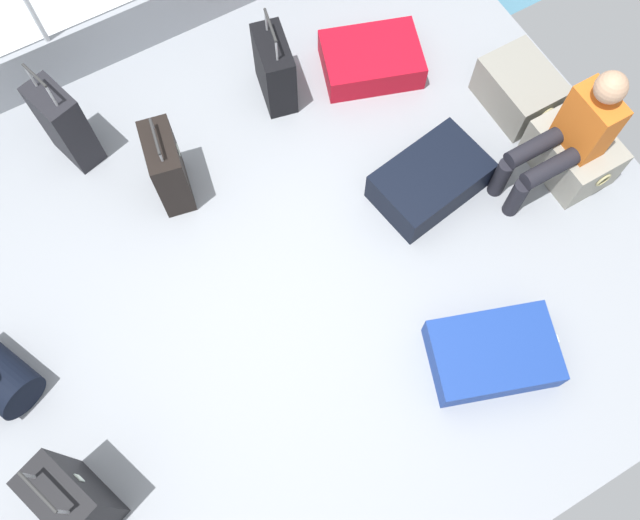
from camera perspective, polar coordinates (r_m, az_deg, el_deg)
name	(u,v)px	position (r m, az deg, el deg)	size (l,w,h in m)	color
ground_plane	(286,268)	(4.67, -2.82, -0.63)	(4.40, 5.20, 0.06)	gray
gunwale_port	(145,23)	(5.60, -14.36, 18.59)	(0.06, 5.20, 0.45)	gray
cargo_crate_0	(519,89)	(5.34, 16.29, 13.52)	(0.61, 0.43, 0.34)	gray
cargo_crate_1	(572,153)	(5.14, 20.32, 8.39)	(0.61, 0.43, 0.36)	gray
passenger_seated	(570,135)	(4.75, 20.14, 9.79)	(0.34, 0.66, 1.06)	orange
suitcase_0	(275,69)	(5.12, -3.81, 15.58)	(0.48, 0.31, 0.74)	black
suitcase_1	(73,498)	(4.21, -19.91, -18.17)	(0.49, 0.36, 0.85)	black
suitcase_2	(493,354)	(4.48, 14.22, -7.59)	(0.75, 0.90, 0.21)	navy
suitcase_3	(65,125)	(5.07, -20.51, 10.52)	(0.40, 0.30, 0.89)	black
suitcase_4	(430,180)	(4.83, 9.17, 6.57)	(0.60, 0.83, 0.27)	black
suitcase_5	(168,168)	(4.74, -12.59, 7.52)	(0.45, 0.29, 0.70)	black
suitcase_6	(371,60)	(5.39, 4.30, 16.34)	(0.73, 0.86, 0.22)	#B70C1E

